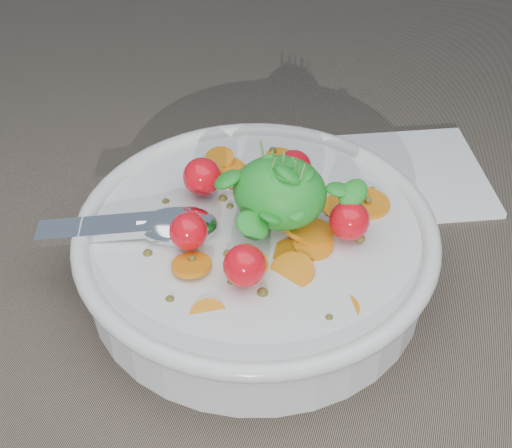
# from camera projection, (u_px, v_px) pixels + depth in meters

# --- Properties ---
(ground) EXTENTS (6.00, 6.00, 0.00)m
(ground) POSITION_uv_depth(u_px,v_px,m) (285.00, 297.00, 0.50)
(ground) COLOR #716251
(ground) RESTS_ON ground
(bowl) EXTENTS (0.27, 0.25, 0.11)m
(bowl) POSITION_uv_depth(u_px,v_px,m) (256.00, 247.00, 0.50)
(bowl) COLOR silver
(bowl) RESTS_ON ground
(napkin) EXTENTS (0.17, 0.17, 0.01)m
(napkin) POSITION_uv_depth(u_px,v_px,m) (401.00, 175.00, 0.60)
(napkin) COLOR white
(napkin) RESTS_ON ground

